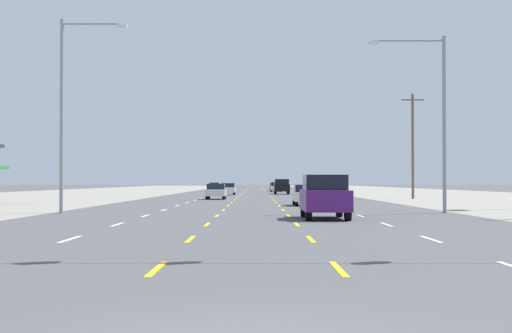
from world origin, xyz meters
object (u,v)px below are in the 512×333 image
object	(u,v)px
sedan_far_left_farthest	(211,187)
sedan_inner_right_distant_a	(272,187)
sedan_inner_left_mid	(213,191)
suv_inner_right_nearest	(321,196)
suv_inner_right_far	(278,186)
streetlight_left_row_0	(64,103)
sedan_inner_left_midfar	(225,189)
sedan_inner_right_near	(303,195)
streetlight_right_row_0	(433,110)
hatchback_inner_right_farther	(273,187)

from	to	relation	value
sedan_far_left_farthest	sedan_inner_right_distant_a	xyz separation A→B (m)	(10.43, 2.98, 0.00)
sedan_inner_left_mid	sedan_inner_right_distant_a	world-z (taller)	same
suv_inner_right_nearest	suv_inner_right_far	size ratio (longest dim) A/B	1.00
suv_inner_right_nearest	suv_inner_right_far	distance (m)	65.31
sedan_inner_right_distant_a	streetlight_left_row_0	bearing A→B (deg)	-98.15
sedan_inner_left_midfar	sedan_far_left_farthest	xyz separation A→B (m)	(-3.63, 35.56, 0.00)
sedan_inner_right_near	streetlight_right_row_0	size ratio (longest dim) A/B	0.48
sedan_inner_left_mid	sedan_inner_left_midfar	bearing A→B (deg)	89.34
sedan_inner_right_near	suv_inner_right_nearest	bearing A→B (deg)	-91.28
suv_inner_right_far	sedan_far_left_farthest	world-z (taller)	suv_inner_right_far
sedan_inner_right_near	sedan_inner_left_midfar	xyz separation A→B (m)	(-6.99, 41.71, 0.00)
suv_inner_right_nearest	streetlight_left_row_0	size ratio (longest dim) A/B	0.48
sedan_far_left_farthest	suv_inner_right_nearest	bearing A→B (deg)	-83.93
sedan_inner_left_mid	streetlight_right_row_0	distance (m)	34.19
sedan_inner_left_midfar	streetlight_right_row_0	distance (m)	56.10
sedan_inner_right_near	streetlight_left_row_0	distance (m)	19.19
sedan_inner_left_mid	sedan_far_left_farthest	bearing A→B (deg)	93.28
suv_inner_right_nearest	sedan_inner_right_distant_a	size ratio (longest dim) A/B	1.09
sedan_far_left_farthest	streetlight_left_row_0	world-z (taller)	streetlight_left_row_0
suv_inner_right_far	streetlight_right_row_0	bearing A→B (deg)	-84.03
suv_inner_right_nearest	sedan_inner_left_mid	world-z (taller)	suv_inner_right_nearest
suv_inner_right_nearest	sedan_inner_left_mid	size ratio (longest dim) A/B	1.09
suv_inner_right_nearest	hatchback_inner_right_farther	bearing A→B (deg)	89.92
sedan_inner_left_midfar	streetlight_left_row_0	distance (m)	54.99
streetlight_left_row_0	streetlight_right_row_0	size ratio (longest dim) A/B	1.09
sedan_inner_left_mid	sedan_inner_left_midfar	xyz separation A→B (m)	(0.27, 23.22, 0.00)
sedan_inner_right_near	streetlight_right_row_0	distance (m)	14.80
sedan_inner_left_midfar	suv_inner_right_far	xyz separation A→B (m)	(6.85, 4.93, 0.27)
suv_inner_right_nearest	suv_inner_right_far	world-z (taller)	same
suv_inner_right_nearest	suv_inner_right_far	xyz separation A→B (m)	(0.28, 65.31, 0.00)
sedan_inner_left_midfar	streetlight_left_row_0	world-z (taller)	streetlight_left_row_0
hatchback_inner_right_farther	streetlight_left_row_0	size ratio (longest dim) A/B	0.38
suv_inner_right_nearest	streetlight_right_row_0	distance (m)	9.89
sedan_inner_right_near	hatchback_inner_right_farther	distance (m)	68.35
streetlight_left_row_0	sedan_inner_right_near	bearing A→B (deg)	43.12
suv_inner_right_far	sedan_inner_left_mid	bearing A→B (deg)	-104.19
suv_inner_right_nearest	hatchback_inner_right_farther	world-z (taller)	suv_inner_right_nearest
sedan_inner_right_near	hatchback_inner_right_farther	size ratio (longest dim) A/B	1.15
sedan_far_left_farthest	suv_inner_right_far	bearing A→B (deg)	-71.10
streetlight_left_row_0	streetlight_right_row_0	distance (m)	19.57
suv_inner_right_far	streetlight_left_row_0	world-z (taller)	streetlight_left_row_0
suv_inner_right_nearest	streetlight_right_row_0	bearing A→B (deg)	42.89
sedan_inner_right_near	hatchback_inner_right_farther	xyz separation A→B (m)	(-0.29, 68.35, 0.03)
sedan_inner_right_distant_a	streetlight_left_row_0	xyz separation A→B (m)	(-13.31, -92.90, 5.11)
suv_inner_right_far	streetlight_right_row_0	xyz separation A→B (m)	(6.20, -59.29, 4.45)
hatchback_inner_right_farther	suv_inner_right_nearest	bearing A→B (deg)	-90.08
sedan_far_left_farthest	sedan_inner_right_distant_a	bearing A→B (deg)	15.97
sedan_far_left_farthest	hatchback_inner_right_farther	bearing A→B (deg)	-40.83
suv_inner_right_nearest	sedan_inner_right_distant_a	xyz separation A→B (m)	(0.22, 98.92, -0.27)
suv_inner_right_far	hatchback_inner_right_farther	bearing A→B (deg)	90.42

